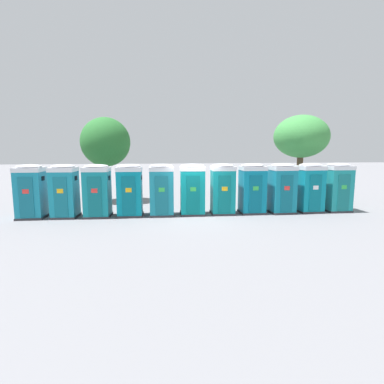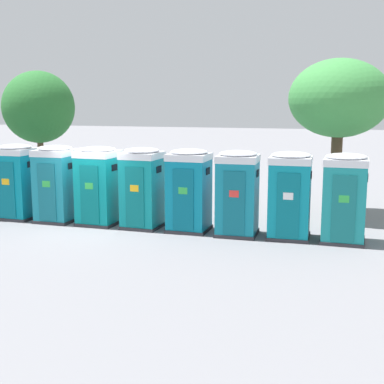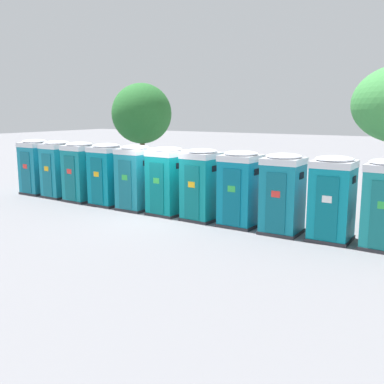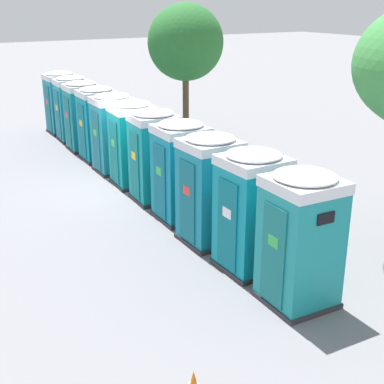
{
  "view_description": "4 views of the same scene",
  "coord_description": "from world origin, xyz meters",
  "px_view_note": "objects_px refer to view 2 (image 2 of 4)",
  "views": [
    {
      "loc": [
        -2.01,
        -14.2,
        3.18
      ],
      "look_at": [
        -0.01,
        0.37,
        1.14
      ],
      "focal_mm": 28.0,
      "sensor_mm": 36.0,
      "label": 1
    },
    {
      "loc": [
        7.37,
        -15.23,
        4.02
      ],
      "look_at": [
        3.18,
        0.27,
        1.23
      ],
      "focal_mm": 50.0,
      "sensor_mm": 36.0,
      "label": 2
    },
    {
      "loc": [
        9.59,
        -12.98,
        3.82
      ],
      "look_at": [
        1.15,
        0.34,
        0.97
      ],
      "focal_mm": 42.0,
      "sensor_mm": 36.0,
      "label": 3
    },
    {
      "loc": [
        14.14,
        -5.85,
        5.28
      ],
      "look_at": [
        3.73,
        0.26,
        0.92
      ],
      "focal_mm": 50.0,
      "sensor_mm": 36.0,
      "label": 4
    }
  ],
  "objects_px": {
    "portapotty_7": "(189,190)",
    "street_tree_0": "(39,107)",
    "portapotty_3": "(16,181)",
    "portapotty_4": "(56,183)",
    "portapotty_5": "(98,185)",
    "portapotty_8": "(238,193)",
    "portapotty_6": "(142,188)",
    "street_tree_1": "(339,99)",
    "portapotty_9": "(290,195)",
    "portapotty_10": "(344,198)"
  },
  "relations": [
    {
      "from": "portapotty_4",
      "to": "portapotty_10",
      "type": "bearing_deg",
      "value": -1.39
    },
    {
      "from": "portapotty_4",
      "to": "portapotty_9",
      "type": "height_order",
      "value": "same"
    },
    {
      "from": "street_tree_0",
      "to": "portapotty_4",
      "type": "bearing_deg",
      "value": -54.54
    },
    {
      "from": "portapotty_7",
      "to": "portapotty_8",
      "type": "height_order",
      "value": "same"
    },
    {
      "from": "portapotty_4",
      "to": "portapotty_8",
      "type": "height_order",
      "value": "same"
    },
    {
      "from": "portapotty_4",
      "to": "portapotty_6",
      "type": "distance_m",
      "value": 3.06
    },
    {
      "from": "portapotty_3",
      "to": "street_tree_0",
      "type": "xyz_separation_m",
      "value": [
        -1.69,
        4.45,
        2.4
      ]
    },
    {
      "from": "portapotty_3",
      "to": "street_tree_1",
      "type": "distance_m",
      "value": 11.28
    },
    {
      "from": "portapotty_6",
      "to": "portapotty_8",
      "type": "bearing_deg",
      "value": -2.78
    },
    {
      "from": "portapotty_4",
      "to": "street_tree_1",
      "type": "height_order",
      "value": "street_tree_1"
    },
    {
      "from": "portapotty_7",
      "to": "street_tree_1",
      "type": "height_order",
      "value": "street_tree_1"
    },
    {
      "from": "portapotty_8",
      "to": "portapotty_5",
      "type": "bearing_deg",
      "value": 177.58
    },
    {
      "from": "portapotty_3",
      "to": "portapotty_4",
      "type": "distance_m",
      "value": 1.53
    },
    {
      "from": "street_tree_0",
      "to": "portapotty_3",
      "type": "bearing_deg",
      "value": -69.18
    },
    {
      "from": "portapotty_3",
      "to": "portapotty_7",
      "type": "xyz_separation_m",
      "value": [
        6.12,
        -0.17,
        -0.0
      ]
    },
    {
      "from": "portapotty_3",
      "to": "portapotty_4",
      "type": "bearing_deg",
      "value": -2.8
    },
    {
      "from": "portapotty_3",
      "to": "portapotty_10",
      "type": "xyz_separation_m",
      "value": [
        10.71,
        -0.3,
        -0.0
      ]
    },
    {
      "from": "portapotty_3",
      "to": "street_tree_1",
      "type": "relative_size",
      "value": 0.47
    },
    {
      "from": "portapotty_4",
      "to": "portapotty_8",
      "type": "xyz_separation_m",
      "value": [
        6.12,
        -0.21,
        -0.0
      ]
    },
    {
      "from": "portapotty_7",
      "to": "portapotty_8",
      "type": "bearing_deg",
      "value": -4.28
    },
    {
      "from": "portapotty_5",
      "to": "portapotty_9",
      "type": "distance_m",
      "value": 6.12
    },
    {
      "from": "portapotty_8",
      "to": "street_tree_0",
      "type": "distance_m",
      "value": 10.74
    },
    {
      "from": "portapotty_9",
      "to": "portapotty_10",
      "type": "xyz_separation_m",
      "value": [
        1.53,
        -0.05,
        -0.0
      ]
    },
    {
      "from": "portapotty_5",
      "to": "portapotty_10",
      "type": "bearing_deg",
      "value": -1.58
    },
    {
      "from": "portapotty_3",
      "to": "portapotty_5",
      "type": "distance_m",
      "value": 3.06
    },
    {
      "from": "portapotty_3",
      "to": "portapotty_9",
      "type": "distance_m",
      "value": 9.18
    },
    {
      "from": "portapotty_9",
      "to": "portapotty_10",
      "type": "bearing_deg",
      "value": -1.82
    },
    {
      "from": "portapotty_7",
      "to": "portapotty_4",
      "type": "bearing_deg",
      "value": 178.86
    },
    {
      "from": "portapotty_8",
      "to": "street_tree_1",
      "type": "bearing_deg",
      "value": 52.06
    },
    {
      "from": "street_tree_0",
      "to": "street_tree_1",
      "type": "xyz_separation_m",
      "value": [
        12.13,
        -1.15,
        0.34
      ]
    },
    {
      "from": "portapotty_3",
      "to": "portapotty_4",
      "type": "relative_size",
      "value": 1.0
    },
    {
      "from": "portapotty_3",
      "to": "portapotty_8",
      "type": "height_order",
      "value": "same"
    },
    {
      "from": "portapotty_7",
      "to": "street_tree_0",
      "type": "height_order",
      "value": "street_tree_0"
    },
    {
      "from": "portapotty_10",
      "to": "street_tree_0",
      "type": "distance_m",
      "value": 13.49
    },
    {
      "from": "portapotty_4",
      "to": "street_tree_0",
      "type": "height_order",
      "value": "street_tree_0"
    },
    {
      "from": "street_tree_0",
      "to": "portapotty_5",
      "type": "bearing_deg",
      "value": -43.66
    },
    {
      "from": "portapotty_3",
      "to": "portapotty_6",
      "type": "height_order",
      "value": "same"
    },
    {
      "from": "portapotty_7",
      "to": "portapotty_5",
      "type": "bearing_deg",
      "value": 178.51
    },
    {
      "from": "portapotty_10",
      "to": "street_tree_0",
      "type": "relative_size",
      "value": 0.49
    },
    {
      "from": "portapotty_3",
      "to": "portapotty_5",
      "type": "xyz_separation_m",
      "value": [
        3.06,
        -0.09,
        -0.0
      ]
    },
    {
      "from": "portapotty_7",
      "to": "street_tree_0",
      "type": "distance_m",
      "value": 9.38
    },
    {
      "from": "portapotty_4",
      "to": "portapotty_9",
      "type": "xyz_separation_m",
      "value": [
        7.65,
        -0.17,
        -0.0
      ]
    },
    {
      "from": "portapotty_5",
      "to": "portapotty_3",
      "type": "bearing_deg",
      "value": 178.37
    },
    {
      "from": "portapotty_5",
      "to": "portapotty_8",
      "type": "bearing_deg",
      "value": -2.42
    },
    {
      "from": "portapotty_4",
      "to": "street_tree_0",
      "type": "bearing_deg",
      "value": 125.46
    },
    {
      "from": "portapotty_8",
      "to": "portapotty_10",
      "type": "relative_size",
      "value": 1.0
    },
    {
      "from": "portapotty_5",
      "to": "portapotty_7",
      "type": "bearing_deg",
      "value": -1.49
    },
    {
      "from": "portapotty_3",
      "to": "portapotty_10",
      "type": "height_order",
      "value": "same"
    },
    {
      "from": "portapotty_7",
      "to": "portapotty_10",
      "type": "relative_size",
      "value": 1.0
    },
    {
      "from": "portapotty_8",
      "to": "portapotty_10",
      "type": "bearing_deg",
      "value": -0.33
    }
  ]
}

